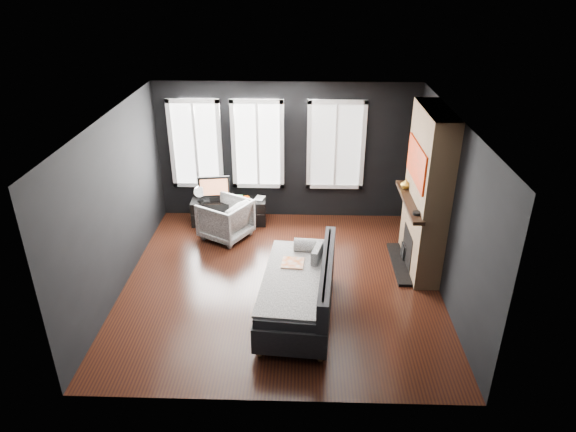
{
  "coord_description": "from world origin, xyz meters",
  "views": [
    {
      "loc": [
        0.33,
        -6.95,
        4.62
      ],
      "look_at": [
        0.1,
        0.3,
        1.05
      ],
      "focal_mm": 32.0,
      "sensor_mm": 36.0,
      "label": 1
    }
  ],
  "objects_px": {
    "armchair": "(225,217)",
    "book": "(255,193)",
    "sofa": "(298,287)",
    "monitor": "(214,187)",
    "mantel_vase": "(406,184)",
    "media_console": "(229,211)",
    "mug": "(246,198)"
  },
  "relations": [
    {
      "from": "armchair",
      "to": "media_console",
      "type": "relative_size",
      "value": 0.57
    },
    {
      "from": "media_console",
      "to": "mug",
      "type": "distance_m",
      "value": 0.48
    },
    {
      "from": "armchair",
      "to": "mug",
      "type": "bearing_deg",
      "value": 177.91
    },
    {
      "from": "mantel_vase",
      "to": "media_console",
      "type": "bearing_deg",
      "value": 161.66
    },
    {
      "from": "sofa",
      "to": "book",
      "type": "bearing_deg",
      "value": 111.34
    },
    {
      "from": "monitor",
      "to": "mantel_vase",
      "type": "bearing_deg",
      "value": -25.29
    },
    {
      "from": "sofa",
      "to": "mug",
      "type": "height_order",
      "value": "sofa"
    },
    {
      "from": "armchair",
      "to": "monitor",
      "type": "distance_m",
      "value": 0.76
    },
    {
      "from": "armchair",
      "to": "book",
      "type": "height_order",
      "value": "armchair"
    },
    {
      "from": "monitor",
      "to": "mug",
      "type": "xyz_separation_m",
      "value": [
        0.63,
        -0.06,
        -0.21
      ]
    },
    {
      "from": "monitor",
      "to": "mantel_vase",
      "type": "distance_m",
      "value": 3.63
    },
    {
      "from": "armchair",
      "to": "book",
      "type": "distance_m",
      "value": 0.88
    },
    {
      "from": "book",
      "to": "media_console",
      "type": "bearing_deg",
      "value": -169.17
    },
    {
      "from": "mug",
      "to": "book",
      "type": "xyz_separation_m",
      "value": [
        0.16,
        0.16,
        0.06
      ]
    },
    {
      "from": "armchair",
      "to": "mantel_vase",
      "type": "xyz_separation_m",
      "value": [
        3.15,
        -0.45,
        0.9
      ]
    },
    {
      "from": "armchair",
      "to": "mantel_vase",
      "type": "relative_size",
      "value": 4.79
    },
    {
      "from": "sofa",
      "to": "mantel_vase",
      "type": "xyz_separation_m",
      "value": [
        1.78,
        1.85,
        0.85
      ]
    },
    {
      "from": "sofa",
      "to": "mantel_vase",
      "type": "distance_m",
      "value": 2.7
    },
    {
      "from": "sofa",
      "to": "mantel_vase",
      "type": "height_order",
      "value": "mantel_vase"
    },
    {
      "from": "armchair",
      "to": "monitor",
      "type": "xyz_separation_m",
      "value": [
        -0.28,
        0.6,
        0.36
      ]
    },
    {
      "from": "media_console",
      "to": "book",
      "type": "xyz_separation_m",
      "value": [
        0.52,
        0.1,
        0.37
      ]
    },
    {
      "from": "mantel_vase",
      "to": "mug",
      "type": "bearing_deg",
      "value": 160.54
    },
    {
      "from": "sofa",
      "to": "monitor",
      "type": "height_order",
      "value": "monitor"
    },
    {
      "from": "mantel_vase",
      "to": "monitor",
      "type": "bearing_deg",
      "value": 162.88
    },
    {
      "from": "monitor",
      "to": "book",
      "type": "relative_size",
      "value": 2.6
    },
    {
      "from": "monitor",
      "to": "mantel_vase",
      "type": "height_order",
      "value": "mantel_vase"
    },
    {
      "from": "sofa",
      "to": "monitor",
      "type": "bearing_deg",
      "value": 124.84
    },
    {
      "from": "media_console",
      "to": "mug",
      "type": "bearing_deg",
      "value": -11.97
    },
    {
      "from": "mug",
      "to": "mantel_vase",
      "type": "xyz_separation_m",
      "value": [
        2.81,
        -0.99,
        0.75
      ]
    },
    {
      "from": "media_console",
      "to": "sofa",
      "type": "bearing_deg",
      "value": -67.23
    },
    {
      "from": "sofa",
      "to": "mantel_vase",
      "type": "relative_size",
      "value": 12.63
    },
    {
      "from": "media_console",
      "to": "mug",
      "type": "relative_size",
      "value": 11.65
    }
  ]
}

